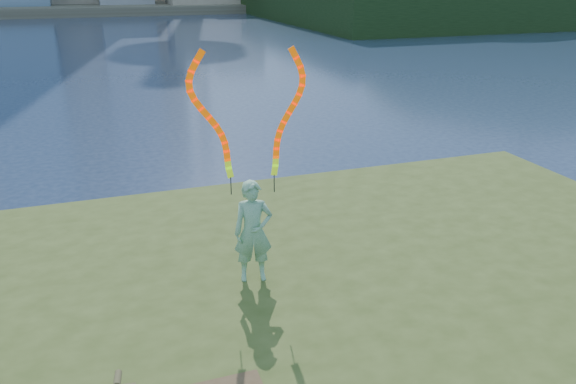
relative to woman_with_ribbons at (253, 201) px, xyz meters
name	(u,v)px	position (x,y,z in m)	size (l,w,h in m)	color
ground	(264,338)	(-0.03, -0.61, -2.20)	(320.00, 320.00, 0.00)	#1A2741
far_shore	(97,5)	(-0.03, 94.39, -1.60)	(320.00, 40.00, 1.20)	#464133
wooded_hill	(541,13)	(59.54, 59.35, -2.04)	(78.00, 50.00, 63.00)	black
woman_with_ribbons	(253,201)	(0.00, 0.00, 0.00)	(2.07, 0.56, 4.11)	#186F3B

